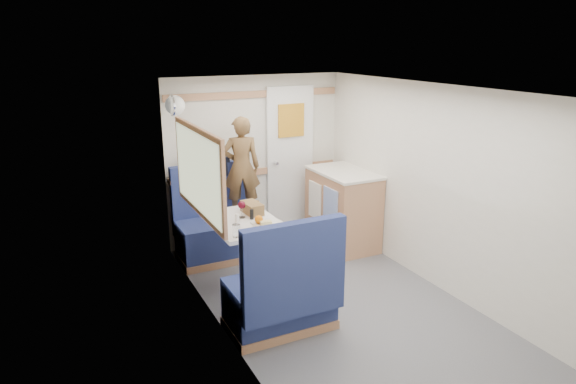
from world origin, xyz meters
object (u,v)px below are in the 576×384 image
bench_far (217,232)px  tray (271,225)px  wine_glass (242,206)px  pepper_grinder (252,214)px  cheese_block (266,223)px  tumbler_left (236,231)px  bread_loaf (252,208)px  salt_grinder (237,218)px  person (241,167)px  galley_counter (343,208)px  duffel_bag (208,166)px  dome_light (175,105)px  orange_fruit (259,219)px  beer_glass (256,206)px  dinette_table (244,235)px  bench_near (283,299)px

bench_far → tray: 1.22m
wine_glass → pepper_grinder: (0.07, -0.08, -0.07)m
cheese_block → tumbler_left: tumbler_left is taller
wine_glass → bread_loaf: wine_glass is taller
bench_far → salt_grinder: bench_far is taller
person → bread_loaf: (-0.17, -0.71, -0.25)m
galley_counter → person: bearing=164.4°
wine_glass → duffel_bag: bearing=90.1°
dome_light → tumbler_left: size_ratio=1.73×
dome_light → orange_fruit: 1.50m
tray → beer_glass: 0.48m
person → salt_grinder: (-0.40, -0.91, -0.26)m
duffel_bag → pepper_grinder: bearing=-91.5°
tumbler_left → pepper_grinder: bearing=51.4°
beer_glass → salt_grinder: (-0.30, -0.25, -0.01)m
dome_light → person: size_ratio=0.17×
tray → beer_glass: (0.04, 0.48, 0.04)m
dinette_table → wine_glass: 0.29m
galley_counter → wine_glass: galley_counter is taller
galley_counter → cheese_block: size_ratio=8.76×
bench_far → duffel_bag: 0.75m
bench_near → wine_glass: bench_near is taller
tray → bench_near: bearing=-105.8°
dinette_table → person: (0.32, 0.87, 0.46)m
bench_near → bench_far: bearing=90.0°
salt_grinder → bench_far: bearing=84.7°
bench_far → cheese_block: 1.21m
dinette_table → salt_grinder: size_ratio=10.04×
dinette_table → tray: 0.35m
galley_counter → bread_loaf: size_ratio=3.43×
bench_near → orange_fruit: 0.83m
pepper_grinder → bread_loaf: 0.17m
orange_fruit → beer_glass: size_ratio=0.75×
bench_far → person: 0.79m
bench_near → duffel_bag: duffel_bag is taller
bench_far → wine_glass: size_ratio=6.25×
wine_glass → pepper_grinder: wine_glass is taller
dome_light → person: 1.02m
bench_near → salt_grinder: 0.95m
orange_fruit → cheese_block: orange_fruit is taller
dome_light → pepper_grinder: size_ratio=2.04×
orange_fruit → pepper_grinder: 0.19m
beer_glass → salt_grinder: bearing=-139.7°
dome_light → tray: 1.61m
bread_loaf → cheese_block: bearing=-94.2°
tray → salt_grinder: (-0.25, 0.22, 0.04)m
cheese_block → beer_glass: bearing=78.9°
galley_counter → pepper_grinder: bearing=-158.3°
bench_far → wine_glass: bearing=-88.9°
tumbler_left → orange_fruit: bearing=32.5°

